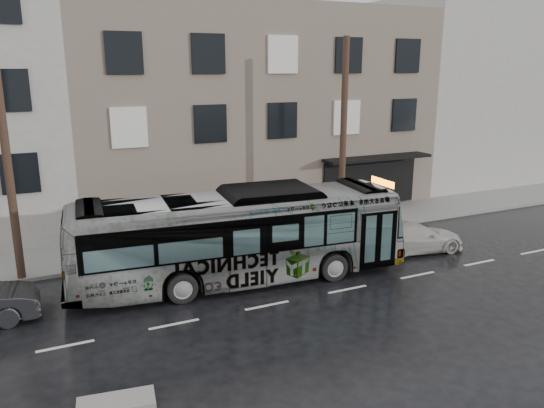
{
  "coord_description": "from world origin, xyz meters",
  "views": [
    {
      "loc": [
        -6.77,
        -17.51,
        7.83
      ],
      "look_at": [
        2.5,
        2.5,
        2.1
      ],
      "focal_mm": 35.0,
      "sensor_mm": 36.0,
      "label": 1
    }
  ],
  "objects_px": {
    "utility_pole_front": "(343,138)",
    "utility_pole_rear": "(7,159)",
    "white_sedan": "(413,237)",
    "bus": "(239,236)",
    "sign_post": "(360,204)"
  },
  "relations": [
    {
      "from": "utility_pole_front",
      "to": "utility_pole_rear",
      "type": "height_order",
      "value": "same"
    },
    {
      "from": "utility_pole_rear",
      "to": "white_sedan",
      "type": "height_order",
      "value": "utility_pole_rear"
    },
    {
      "from": "bus",
      "to": "white_sedan",
      "type": "height_order",
      "value": "bus"
    },
    {
      "from": "utility_pole_front",
      "to": "bus",
      "type": "relative_size",
      "value": 0.72
    },
    {
      "from": "utility_pole_front",
      "to": "sign_post",
      "type": "relative_size",
      "value": 3.75
    },
    {
      "from": "sign_post",
      "to": "bus",
      "type": "relative_size",
      "value": 0.19
    },
    {
      "from": "white_sedan",
      "to": "utility_pole_rear",
      "type": "bearing_deg",
      "value": 84.69
    },
    {
      "from": "sign_post",
      "to": "utility_pole_front",
      "type": "bearing_deg",
      "value": 180.0
    },
    {
      "from": "utility_pole_rear",
      "to": "white_sedan",
      "type": "bearing_deg",
      "value": -12.74
    },
    {
      "from": "utility_pole_rear",
      "to": "sign_post",
      "type": "bearing_deg",
      "value": 0.0
    },
    {
      "from": "utility_pole_rear",
      "to": "sign_post",
      "type": "distance_m",
      "value": 15.46
    },
    {
      "from": "utility_pole_front",
      "to": "utility_pole_rear",
      "type": "distance_m",
      "value": 14.0
    },
    {
      "from": "utility_pole_front",
      "to": "sign_post",
      "type": "distance_m",
      "value": 3.48
    },
    {
      "from": "utility_pole_rear",
      "to": "sign_post",
      "type": "height_order",
      "value": "utility_pole_rear"
    },
    {
      "from": "bus",
      "to": "white_sedan",
      "type": "distance_m",
      "value": 8.1
    }
  ]
}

